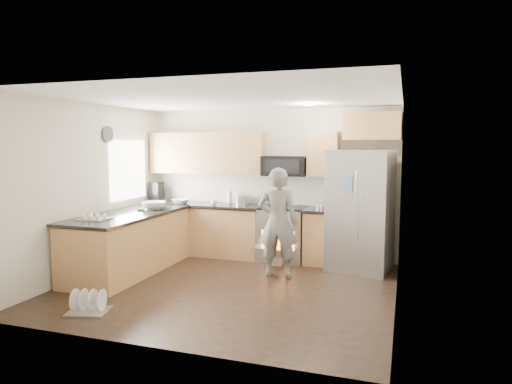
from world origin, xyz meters
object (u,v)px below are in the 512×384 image
(stove_range, at_px, (283,221))
(refrigerator, at_px, (360,211))
(person, at_px, (278,223))
(dish_rack, at_px, (89,306))

(stove_range, relative_size, refrigerator, 0.94)
(person, xyz_separation_m, dish_rack, (-1.73, -2.13, -0.75))
(refrigerator, bearing_deg, person, -137.19)
(stove_range, bearing_deg, refrigerator, -10.48)
(refrigerator, height_order, person, refrigerator)
(stove_range, distance_m, person, 1.00)
(person, bearing_deg, refrigerator, -152.95)
(stove_range, xyz_separation_m, person, (0.18, -0.97, 0.15))
(refrigerator, distance_m, person, 1.35)
(stove_range, relative_size, person, 1.08)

